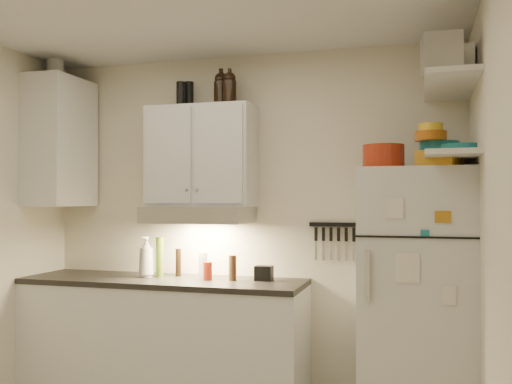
# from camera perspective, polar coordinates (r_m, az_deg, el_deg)

# --- Properties ---
(back_wall) EXTENTS (3.20, 0.02, 2.60)m
(back_wall) POSITION_cam_1_polar(r_m,az_deg,el_deg) (4.35, -0.92, -3.42)
(back_wall) COLOR beige
(back_wall) RESTS_ON ground
(right_wall) EXTENTS (0.02, 3.00, 2.60)m
(right_wall) POSITION_cam_1_polar(r_m,az_deg,el_deg) (2.67, 23.32, -4.97)
(right_wall) COLOR beige
(right_wall) RESTS_ON ground
(base_cabinet) EXTENTS (2.10, 0.60, 0.88)m
(base_cabinet) POSITION_cam_1_polar(r_m,az_deg,el_deg) (4.39, -9.28, -14.75)
(base_cabinet) COLOR silver
(base_cabinet) RESTS_ON floor
(countertop) EXTENTS (2.10, 0.62, 0.04)m
(countertop) POSITION_cam_1_polar(r_m,az_deg,el_deg) (4.30, -9.27, -8.79)
(countertop) COLOR black
(countertop) RESTS_ON base_cabinet
(upper_cabinet) EXTENTS (0.80, 0.33, 0.75)m
(upper_cabinet) POSITION_cam_1_polar(r_m,az_deg,el_deg) (4.30, -5.44, 3.56)
(upper_cabinet) COLOR silver
(upper_cabinet) RESTS_ON back_wall
(side_cabinet) EXTENTS (0.33, 0.55, 1.00)m
(side_cabinet) POSITION_cam_1_polar(r_m,az_deg,el_deg) (4.73, -18.99, 4.72)
(side_cabinet) COLOR silver
(side_cabinet) RESTS_ON left_wall
(range_hood) EXTENTS (0.76, 0.46, 0.12)m
(range_hood) POSITION_cam_1_polar(r_m,az_deg,el_deg) (4.23, -5.78, -2.27)
(range_hood) COLOR silver
(range_hood) RESTS_ON back_wall
(fridge) EXTENTS (0.70, 0.68, 1.70)m
(fridge) POSITION_cam_1_polar(r_m,az_deg,el_deg) (3.86, 15.78, -10.44)
(fridge) COLOR silver
(fridge) RESTS_ON floor
(shelf_hi) EXTENTS (0.30, 0.95, 0.03)m
(shelf_hi) POSITION_cam_1_polar(r_m,az_deg,el_deg) (3.74, 18.79, 10.05)
(shelf_hi) COLOR silver
(shelf_hi) RESTS_ON right_wall
(shelf_lo) EXTENTS (0.30, 0.95, 0.03)m
(shelf_lo) POSITION_cam_1_polar(r_m,az_deg,el_deg) (3.69, 18.83, 3.32)
(shelf_lo) COLOR silver
(shelf_lo) RESTS_ON right_wall
(knife_strip) EXTENTS (0.42, 0.02, 0.03)m
(knife_strip) POSITION_cam_1_polar(r_m,az_deg,el_deg) (4.18, 8.21, -3.24)
(knife_strip) COLOR black
(knife_strip) RESTS_ON back_wall
(dutch_oven) EXTENTS (0.36, 0.36, 0.16)m
(dutch_oven) POSITION_cam_1_polar(r_m,az_deg,el_deg) (3.80, 12.62, 3.44)
(dutch_oven) COLOR #A32913
(dutch_oven) RESTS_ON fridge
(book_stack) EXTENTS (0.29, 0.33, 0.09)m
(book_stack) POSITION_cam_1_polar(r_m,az_deg,el_deg) (3.61, 17.90, 3.18)
(book_stack) COLOR #AD7215
(book_stack) RESTS_ON fridge
(spice_jar) EXTENTS (0.08, 0.08, 0.11)m
(spice_jar) POSITION_cam_1_polar(r_m,az_deg,el_deg) (3.76, 16.91, 3.19)
(spice_jar) COLOR silver
(spice_jar) RESTS_ON fridge
(stock_pot) EXTENTS (0.31, 0.31, 0.22)m
(stock_pot) POSITION_cam_1_polar(r_m,az_deg,el_deg) (4.06, 18.75, 10.97)
(stock_pot) COLOR silver
(stock_pot) RESTS_ON shelf_hi
(tin_a) EXTENTS (0.22, 0.20, 0.20)m
(tin_a) POSITION_cam_1_polar(r_m,az_deg,el_deg) (3.72, 19.52, 11.94)
(tin_a) COLOR #AAAAAD
(tin_a) RESTS_ON shelf_hi
(tin_b) EXTENTS (0.23, 0.23, 0.21)m
(tin_b) POSITION_cam_1_polar(r_m,az_deg,el_deg) (3.45, 18.02, 13.00)
(tin_b) COLOR #AAAAAD
(tin_b) RESTS_ON shelf_hi
(bowl_teal) EXTENTS (0.25, 0.25, 0.10)m
(bowl_teal) POSITION_cam_1_polar(r_m,az_deg,el_deg) (3.88, 17.87, 4.06)
(bowl_teal) COLOR #177883
(bowl_teal) RESTS_ON shelf_lo
(bowl_orange) EXTENTS (0.20, 0.20, 0.06)m
(bowl_orange) POSITION_cam_1_polar(r_m,az_deg,el_deg) (3.81, 17.07, 5.36)
(bowl_orange) COLOR #BF5F12
(bowl_orange) RESTS_ON bowl_teal
(bowl_yellow) EXTENTS (0.16, 0.16, 0.05)m
(bowl_yellow) POSITION_cam_1_polar(r_m,az_deg,el_deg) (3.81, 17.07, 6.18)
(bowl_yellow) COLOR yellow
(bowl_yellow) RESTS_ON bowl_orange
(plates) EXTENTS (0.26, 0.26, 0.06)m
(plates) POSITION_cam_1_polar(r_m,az_deg,el_deg) (3.71, 19.95, 4.01)
(plates) COLOR #177883
(plates) RESTS_ON shelf_lo
(growler_a) EXTENTS (0.14, 0.14, 0.26)m
(growler_a) POSITION_cam_1_polar(r_m,az_deg,el_deg) (4.32, -3.51, 10.27)
(growler_a) COLOR black
(growler_a) RESTS_ON upper_cabinet
(growler_b) EXTENTS (0.11, 0.11, 0.23)m
(growler_b) POSITION_cam_1_polar(r_m,az_deg,el_deg) (4.21, -2.65, 10.41)
(growler_b) COLOR black
(growler_b) RESTS_ON upper_cabinet
(thermos_a) EXTENTS (0.08, 0.08, 0.21)m
(thermos_a) POSITION_cam_1_polar(r_m,az_deg,el_deg) (4.47, -6.72, 9.57)
(thermos_a) COLOR black
(thermos_a) RESTS_ON upper_cabinet
(thermos_b) EXTENTS (0.07, 0.07, 0.19)m
(thermos_b) POSITION_cam_1_polar(r_m,az_deg,el_deg) (4.39, -7.54, 9.65)
(thermos_b) COLOR black
(thermos_b) RESTS_ON upper_cabinet
(side_jar) EXTENTS (0.17, 0.17, 0.17)m
(side_jar) POSITION_cam_1_polar(r_m,az_deg,el_deg) (4.84, -19.43, 11.60)
(side_jar) COLOR silver
(side_jar) RESTS_ON side_cabinet
(soap_bottle) EXTENTS (0.16, 0.16, 0.34)m
(soap_bottle) POSITION_cam_1_polar(r_m,az_deg,el_deg) (4.37, -10.89, -6.15)
(soap_bottle) COLOR silver
(soap_bottle) RESTS_ON countertop
(pepper_mill) EXTENTS (0.06, 0.06, 0.18)m
(pepper_mill) POSITION_cam_1_polar(r_m,az_deg,el_deg) (4.13, -2.37, -7.59)
(pepper_mill) COLOR brown
(pepper_mill) RESTS_ON countertop
(oil_bottle) EXTENTS (0.07, 0.07, 0.30)m
(oil_bottle) POSITION_cam_1_polar(r_m,az_deg,el_deg) (4.36, -9.62, -6.44)
(oil_bottle) COLOR #496619
(oil_bottle) RESTS_ON countertop
(vinegar_bottle) EXTENTS (0.06, 0.06, 0.21)m
(vinegar_bottle) POSITION_cam_1_polar(r_m,az_deg,el_deg) (4.39, -7.77, -6.99)
(vinegar_bottle) COLOR black
(vinegar_bottle) RESTS_ON countertop
(clear_bottle) EXTENTS (0.07, 0.07, 0.19)m
(clear_bottle) POSITION_cam_1_polar(r_m,az_deg,el_deg) (4.26, -5.31, -7.31)
(clear_bottle) COLOR silver
(clear_bottle) RESTS_ON countertop
(red_jar) EXTENTS (0.08, 0.08, 0.13)m
(red_jar) POSITION_cam_1_polar(r_m,az_deg,el_deg) (4.17, -4.85, -7.87)
(red_jar) COLOR #A32913
(red_jar) RESTS_ON countertop
(caddy) EXTENTS (0.13, 0.09, 0.11)m
(caddy) POSITION_cam_1_polar(r_m,az_deg,el_deg) (4.12, 0.79, -8.12)
(caddy) COLOR black
(caddy) RESTS_ON countertop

